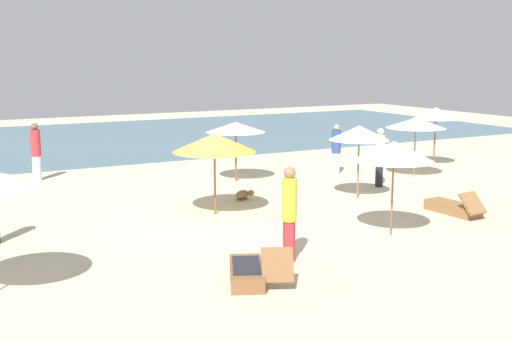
# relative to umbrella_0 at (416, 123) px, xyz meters

# --- Properties ---
(ground_plane) EXTENTS (60.00, 60.00, 0.00)m
(ground_plane) POSITION_rel_umbrella_0_xyz_m (-8.69, -1.94, -1.88)
(ground_plane) COLOR beige
(ocean_water) EXTENTS (48.00, 16.00, 0.06)m
(ocean_water) POSITION_rel_umbrella_0_xyz_m (-8.69, 15.06, -1.85)
(ocean_water) COLOR slate
(ocean_water) RESTS_ON ground_plane
(umbrella_0) EXTENTS (2.03, 2.03, 2.06)m
(umbrella_0) POSITION_rel_umbrella_0_xyz_m (0.00, 0.00, 0.00)
(umbrella_0) COLOR olive
(umbrella_0) RESTS_ON ground_plane
(umbrella_2) EXTENTS (2.18, 2.18, 2.14)m
(umbrella_2) POSITION_rel_umbrella_0_xyz_m (-8.22, -1.53, 0.02)
(umbrella_2) COLOR brown
(umbrella_2) RESTS_ON ground_plane
(umbrella_3) EXTENTS (1.84, 1.84, 2.21)m
(umbrella_3) POSITION_rel_umbrella_0_xyz_m (-5.45, -5.29, 0.10)
(umbrella_3) COLOR brown
(umbrella_3) RESTS_ON ground_plane
(umbrella_4) EXTENTS (1.76, 1.76, 2.15)m
(umbrella_4) POSITION_rel_umbrella_0_xyz_m (-3.75, -1.77, 0.06)
(umbrella_4) COLOR olive
(umbrella_4) RESTS_ON ground_plane
(umbrella_5) EXTENTS (1.97, 1.97, 1.98)m
(umbrella_5) POSITION_rel_umbrella_0_xyz_m (-5.71, 2.28, -0.07)
(umbrella_5) COLOR brown
(umbrella_5) RESTS_ON ground_plane
(umbrella_6) EXTENTS (1.74, 1.74, 2.22)m
(umbrella_6) POSITION_rel_umbrella_0_xyz_m (2.26, 1.41, 0.12)
(umbrella_6) COLOR brown
(umbrella_6) RESTS_ON ground_plane
(lounger_0) EXTENTS (1.23, 1.74, 0.73)m
(lounger_0) POSITION_rel_umbrella_0_xyz_m (-9.79, -6.47, -1.70)
(lounger_0) COLOR brown
(lounger_0) RESTS_ON ground_plane
(lounger_1) EXTENTS (0.69, 1.73, 0.68)m
(lounger_1) POSITION_rel_umbrella_0_xyz_m (-2.63, -4.51, -1.71)
(lounger_1) COLOR olive
(lounger_1) RESTS_ON ground_plane
(person_0) EXTENTS (0.37, 0.37, 1.88)m
(person_0) POSITION_rel_umbrella_0_xyz_m (-2.10, -0.72, -0.90)
(person_0) COLOR #26262D
(person_0) RESTS_ON ground_plane
(person_2) EXTENTS (0.37, 0.37, 1.77)m
(person_2) POSITION_rel_umbrella_0_xyz_m (-2.05, 1.73, -0.98)
(person_2) COLOR white
(person_2) RESTS_ON ground_plane
(person_3) EXTENTS (0.47, 0.47, 1.94)m
(person_3) POSITION_rel_umbrella_0_xyz_m (-11.55, 5.50, -0.88)
(person_3) COLOR white
(person_3) RESTS_ON ground_plane
(person_4) EXTENTS (0.41, 0.41, 1.95)m
(person_4) POSITION_rel_umbrella_0_xyz_m (-8.53, -5.80, -0.86)
(person_4) COLOR #BF3338
(person_4) RESTS_ON ground_plane
(dog) EXTENTS (0.63, 0.52, 0.30)m
(dog) POSITION_rel_umbrella_0_xyz_m (-6.80, -0.39, -1.72)
(dog) COLOR olive
(dog) RESTS_ON ground_plane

